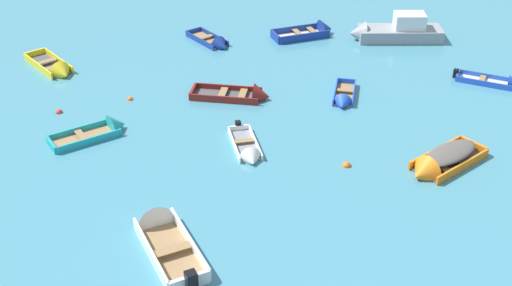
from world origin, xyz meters
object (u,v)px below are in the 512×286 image
object	(u,v)px
rowboat_deep_blue_outer_right	(216,44)
rowboat_blue_foreground_center	(343,100)
rowboat_orange_far_right	(439,163)
mooring_buoy_near_foreground	(347,166)
rowboat_white_cluster_outer	(249,153)
rowboat_turquoise_near_left	(105,130)
mooring_buoy_between_boats_left	(130,100)
rowboat_white_back_row_center	(161,232)
rowboat_blue_back_row_left	(501,83)
mooring_buoy_central	(59,113)
motor_launch_grey_back_row_right	(393,31)
rowboat_yellow_center	(57,70)
rowboat_maroon_distant_center	(248,96)
rowboat_deep_blue_outer_left	(315,32)

from	to	relation	value
rowboat_deep_blue_outer_right	rowboat_blue_foreground_center	bearing A→B (deg)	-53.90
rowboat_blue_foreground_center	rowboat_deep_blue_outer_right	bearing A→B (deg)	126.10
rowboat_orange_far_right	mooring_buoy_near_foreground	distance (m)	3.77
rowboat_white_cluster_outer	rowboat_turquoise_near_left	xyz separation A→B (m)	(-6.18, 2.69, 0.02)
rowboat_orange_far_right	rowboat_turquoise_near_left	bearing A→B (deg)	161.37
rowboat_turquoise_near_left	mooring_buoy_between_boats_left	xyz separation A→B (m)	(0.97, 3.17, -0.16)
rowboat_orange_far_right	rowboat_white_back_row_center	size ratio (longest dim) A/B	0.89
rowboat_blue_back_row_left	rowboat_turquoise_near_left	world-z (taller)	rowboat_turquoise_near_left
rowboat_deep_blue_outer_right	mooring_buoy_central	bearing A→B (deg)	-137.95
rowboat_deep_blue_outer_right	rowboat_orange_far_right	world-z (taller)	rowboat_orange_far_right
rowboat_white_cluster_outer	rowboat_blue_foreground_center	bearing A→B (deg)	39.95
rowboat_blue_foreground_center	motor_launch_grey_back_row_right	bearing A→B (deg)	57.60
rowboat_blue_foreground_center	mooring_buoy_near_foreground	world-z (taller)	rowboat_blue_foreground_center
rowboat_orange_far_right	rowboat_white_back_row_center	xyz separation A→B (m)	(-11.33, -3.10, -0.07)
rowboat_deep_blue_outer_right	rowboat_blue_foreground_center	xyz separation A→B (m)	(5.68, -7.79, 0.00)
rowboat_turquoise_near_left	rowboat_yellow_center	world-z (taller)	rowboat_yellow_center
rowboat_white_back_row_center	mooring_buoy_between_boats_left	distance (m)	11.04
rowboat_maroon_distant_center	motor_launch_grey_back_row_right	distance (m)	11.38
motor_launch_grey_back_row_right	rowboat_turquoise_near_left	bearing A→B (deg)	-150.52
mooring_buoy_near_foreground	rowboat_maroon_distant_center	bearing A→B (deg)	117.51
rowboat_blue_foreground_center	rowboat_deep_blue_outer_left	size ratio (longest dim) A/B	0.78
rowboat_white_back_row_center	mooring_buoy_central	world-z (taller)	rowboat_white_back_row_center
rowboat_deep_blue_outer_right	rowboat_deep_blue_outer_left	world-z (taller)	rowboat_deep_blue_outer_left
rowboat_yellow_center	mooring_buoy_between_boats_left	world-z (taller)	rowboat_yellow_center
rowboat_maroon_distant_center	rowboat_orange_far_right	size ratio (longest dim) A/B	1.01
motor_launch_grey_back_row_right	mooring_buoy_central	xyz separation A→B (m)	(-18.39, -6.87, -0.53)
rowboat_white_back_row_center	mooring_buoy_between_boats_left	size ratio (longest dim) A/B	15.37
motor_launch_grey_back_row_right	rowboat_white_back_row_center	distance (m)	21.62
mooring_buoy_between_boats_left	mooring_buoy_near_foreground	xyz separation A→B (m)	(9.17, -7.15, 0.00)
rowboat_turquoise_near_left	rowboat_orange_far_right	world-z (taller)	rowboat_orange_far_right
rowboat_blue_foreground_center	rowboat_white_back_row_center	xyz separation A→B (m)	(-8.81, -9.37, 0.08)
rowboat_yellow_center	rowboat_deep_blue_outer_left	bearing A→B (deg)	13.82
rowboat_orange_far_right	mooring_buoy_near_foreground	xyz separation A→B (m)	(-3.70, 0.68, -0.30)
rowboat_turquoise_near_left	mooring_buoy_central	world-z (taller)	rowboat_turquoise_near_left
rowboat_white_back_row_center	mooring_buoy_central	bearing A→B (deg)	115.87
rowboat_yellow_center	mooring_buoy_central	distance (m)	4.59
rowboat_white_cluster_outer	rowboat_blue_back_row_left	bearing A→B (deg)	20.78
rowboat_blue_back_row_left	rowboat_maroon_distant_center	size ratio (longest dim) A/B	0.78
rowboat_yellow_center	motor_launch_grey_back_row_right	xyz separation A→B (m)	(19.04, 2.33, 0.35)
motor_launch_grey_back_row_right	rowboat_deep_blue_outer_left	size ratio (longest dim) A/B	1.42
rowboat_white_cluster_outer	rowboat_turquoise_near_left	size ratio (longest dim) A/B	0.92
rowboat_deep_blue_outer_right	rowboat_yellow_center	world-z (taller)	rowboat_yellow_center
rowboat_deep_blue_outer_left	mooring_buoy_between_boats_left	world-z (taller)	rowboat_deep_blue_outer_left
rowboat_deep_blue_outer_right	rowboat_orange_far_right	size ratio (longest dim) A/B	0.83
rowboat_maroon_distant_center	mooring_buoy_between_boats_left	world-z (taller)	rowboat_maroon_distant_center
rowboat_orange_far_right	rowboat_blue_back_row_left	bearing A→B (deg)	50.31
rowboat_blue_back_row_left	rowboat_maroon_distant_center	xyz separation A→B (m)	(-13.00, 0.09, 0.03)
rowboat_white_cluster_outer	mooring_buoy_near_foreground	world-z (taller)	rowboat_white_cluster_outer
rowboat_orange_far_right	motor_launch_grey_back_row_right	size ratio (longest dim) A/B	0.73
rowboat_blue_back_row_left	rowboat_yellow_center	world-z (taller)	rowboat_yellow_center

